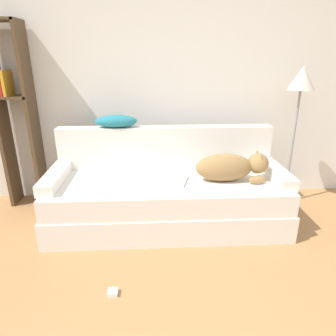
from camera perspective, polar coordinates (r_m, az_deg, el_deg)
name	(u,v)px	position (r m, az deg, el deg)	size (l,w,h in m)	color
wall_back	(170,75)	(3.32, 0.45, 17.28)	(6.80, 0.06, 2.70)	silver
couch	(167,202)	(2.89, -0.10, -6.44)	(2.19, 0.87, 0.45)	silver
couch_backrest	(166,147)	(3.07, -0.47, 4.04)	(2.15, 0.15, 0.42)	silver
couch_arm_left	(55,177)	(2.91, -20.64, -1.62)	(0.15, 0.68, 0.10)	silver
couch_arm_right	(275,173)	(3.00, 19.76, -0.82)	(0.15, 0.68, 0.10)	silver
dog	(231,167)	(2.79, 11.96, 0.23)	(0.67, 0.24, 0.27)	olive
laptop	(169,180)	(2.76, 0.24, -2.30)	(0.37, 0.32, 0.02)	silver
throw_pillow	(116,121)	(3.02, -9.87, 8.78)	(0.41, 0.19, 0.12)	teal
bookshelf	(15,111)	(3.46, -27.07, 9.68)	(0.34, 0.26, 1.86)	#4C3823
floor_lamp	(301,90)	(3.30, 23.93, 13.40)	(0.26, 0.26, 1.46)	gray
power_adapter	(113,292)	(2.25, -10.44, -22.25)	(0.07, 0.07, 0.03)	white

